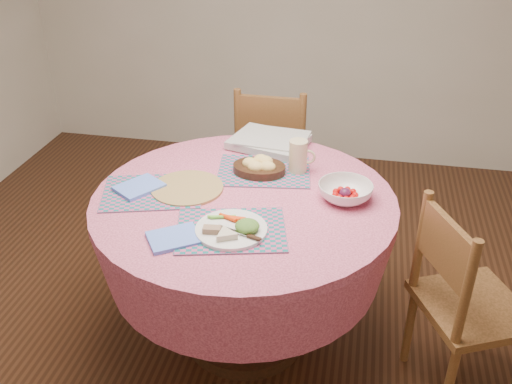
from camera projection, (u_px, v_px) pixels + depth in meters
ground at (246, 335)px, 2.68m from camera, size 4.00×4.00×0.00m
dining_table at (244, 237)px, 2.41m from camera, size 1.24×1.24×0.75m
chair_right at (463, 301)px, 2.21m from camera, size 0.52×0.52×0.86m
chair_back at (273, 157)px, 3.25m from camera, size 0.42×0.41×0.91m
placemat_front at (231, 230)px, 2.10m from camera, size 0.46×0.39×0.01m
placemat_left at (152, 192)px, 2.34m from camera, size 0.47×0.40×0.01m
placemat_back at (264, 171)px, 2.50m from camera, size 0.44×0.35×0.01m
wicker_trivet at (187, 188)px, 2.36m from camera, size 0.30×0.30×0.01m
napkin_near at (174, 238)px, 2.04m from camera, size 0.23×0.22×0.01m
napkin_far at (139, 187)px, 2.36m from camera, size 0.22×0.23×0.01m
dinner_plate at (233, 229)px, 2.07m from camera, size 0.26×0.26×0.05m
bread_bowl at (260, 166)px, 2.47m from camera, size 0.23×0.23×0.08m
latte_mug at (299, 156)px, 2.46m from camera, size 0.12×0.08×0.14m
fruit_bowl at (345, 192)px, 2.28m from camera, size 0.28×0.28×0.07m
newspaper_stack at (270, 141)px, 2.72m from camera, size 0.40×0.35×0.04m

